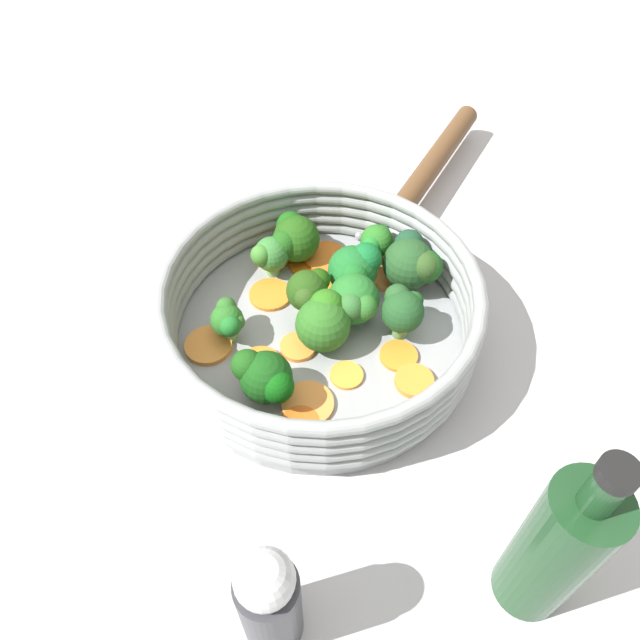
{
  "coord_description": "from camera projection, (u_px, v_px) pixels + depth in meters",
  "views": [
    {
      "loc": [
        0.18,
        -0.3,
        0.45
      ],
      "look_at": [
        0.0,
        0.0,
        0.03
      ],
      "focal_mm": 35.0,
      "sensor_mm": 36.0,
      "label": 1
    }
  ],
  "objects": [
    {
      "name": "carrot_slice_0",
      "position": [
        298.0,
        347.0,
        0.54
      ],
      "size": [
        0.04,
        0.04,
        0.0
      ],
      "primitive_type": "cylinder",
      "rotation": [
        0.0,
        0.0,
        2.72
      ],
      "color": "orange",
      "rests_on": "skillet"
    },
    {
      "name": "skillet_rivet_right",
      "position": [
        359.0,
        236.0,
        0.63
      ],
      "size": [
        0.01,
        0.01,
        0.01
      ],
      "primitive_type": "sphere",
      "color": "#919699",
      "rests_on": "skillet"
    },
    {
      "name": "skillet_rim_wall",
      "position": [
        320.0,
        308.0,
        0.53
      ],
      "size": [
        0.28,
        0.28,
        0.06
      ],
      "color": "#929798",
      "rests_on": "skillet"
    },
    {
      "name": "carrot_slice_2",
      "position": [
        274.0,
        257.0,
        0.61
      ],
      "size": [
        0.03,
        0.03,
        0.01
      ],
      "primitive_type": "cylinder",
      "rotation": [
        0.0,
        0.0,
        3.12
      ],
      "color": "orange",
      "rests_on": "skillet"
    },
    {
      "name": "broccoli_floret_6",
      "position": [
        324.0,
        319.0,
        0.53
      ],
      "size": [
        0.05,
        0.06,
        0.05
      ],
      "color": "#6CA555",
      "rests_on": "skillet"
    },
    {
      "name": "broccoli_floret_10",
      "position": [
        352.0,
        269.0,
        0.56
      ],
      "size": [
        0.05,
        0.05,
        0.05
      ],
      "color": "#7B995A",
      "rests_on": "skillet"
    },
    {
      "name": "broccoli_floret_0",
      "position": [
        271.0,
        254.0,
        0.59
      ],
      "size": [
        0.03,
        0.04,
        0.04
      ],
      "color": "#82B66A",
      "rests_on": "skillet"
    },
    {
      "name": "carrot_slice_10",
      "position": [
        307.0,
        264.0,
        0.61
      ],
      "size": [
        0.04,
        0.04,
        0.0
      ],
      "primitive_type": "cylinder",
      "rotation": [
        0.0,
        0.0,
        2.91
      ],
      "color": "#DD5F0F",
      "rests_on": "skillet"
    },
    {
      "name": "carrot_slice_5",
      "position": [
        270.0,
        295.0,
        0.58
      ],
      "size": [
        0.05,
        0.05,
        0.0
      ],
      "primitive_type": "cylinder",
      "rotation": [
        0.0,
        0.0,
        1.35
      ],
      "color": "orange",
      "rests_on": "skillet"
    },
    {
      "name": "carrot_slice_3",
      "position": [
        261.0,
        364.0,
        0.53
      ],
      "size": [
        0.05,
        0.05,
        0.01
      ],
      "primitive_type": "cylinder",
      "rotation": [
        0.0,
        0.0,
        5.73
      ],
      "color": "orange",
      "rests_on": "skillet"
    },
    {
      "name": "salt_shaker",
      "position": [
        269.0,
        601.0,
        0.38
      ],
      "size": [
        0.04,
        0.04,
        0.12
      ],
      "color": "#333338",
      "rests_on": "ground_plane"
    },
    {
      "name": "carrot_slice_11",
      "position": [
        330.0,
        287.0,
        0.59
      ],
      "size": [
        0.04,
        0.04,
        0.0
      ],
      "primitive_type": "cylinder",
      "rotation": [
        0.0,
        0.0,
        4.0
      ],
      "color": "orange",
      "rests_on": "skillet"
    },
    {
      "name": "broccoli_floret_8",
      "position": [
        402.0,
        309.0,
        0.53
      ],
      "size": [
        0.04,
        0.04,
        0.05
      ],
      "color": "#5F8D4E",
      "rests_on": "skillet"
    },
    {
      "name": "carrot_slice_6",
      "position": [
        208.0,
        345.0,
        0.55
      ],
      "size": [
        0.05,
        0.05,
        0.0
      ],
      "primitive_type": "cylinder",
      "rotation": [
        0.0,
        0.0,
        3.02
      ],
      "color": "orange",
      "rests_on": "skillet"
    },
    {
      "name": "oil_bottle",
      "position": [
        556.0,
        548.0,
        0.38
      ],
      "size": [
        0.05,
        0.05,
        0.18
      ],
      "color": "#193D1E",
      "rests_on": "ground_plane"
    },
    {
      "name": "broccoli_floret_1",
      "position": [
        413.0,
        262.0,
        0.57
      ],
      "size": [
        0.06,
        0.05,
        0.05
      ],
      "color": "#89AD64",
      "rests_on": "skillet"
    },
    {
      "name": "carrot_slice_4",
      "position": [
        347.0,
        375.0,
        0.53
      ],
      "size": [
        0.04,
        0.04,
        0.0
      ],
      "primitive_type": "cylinder",
      "rotation": [
        0.0,
        0.0,
        1.0
      ],
      "color": "orange",
      "rests_on": "skillet"
    },
    {
      "name": "broccoli_floret_7",
      "position": [
        265.0,
        377.0,
        0.49
      ],
      "size": [
        0.06,
        0.04,
        0.05
      ],
      "color": "#6C9952",
      "rests_on": "skillet"
    },
    {
      "name": "broccoli_floret_3",
      "position": [
        228.0,
        320.0,
        0.53
      ],
      "size": [
        0.03,
        0.03,
        0.04
      ],
      "color": "#86B067",
      "rests_on": "skillet"
    },
    {
      "name": "broccoli_floret_5",
      "position": [
        376.0,
        242.0,
        0.59
      ],
      "size": [
        0.03,
        0.04,
        0.04
      ],
      "color": "#82AD67",
      "rests_on": "skillet"
    },
    {
      "name": "carrot_slice_7",
      "position": [
        326.0,
        258.0,
        0.61
      ],
      "size": [
        0.05,
        0.05,
        0.01
      ],
      "primitive_type": "cylinder",
      "rotation": [
        0.0,
        0.0,
        6.15
      ],
      "color": "orange",
      "rests_on": "skillet"
    },
    {
      "name": "skillet_handle",
      "position": [
        430.0,
        168.0,
        0.69
      ],
      "size": [
        0.04,
        0.24,
        0.02
      ],
      "primitive_type": "cylinder",
      "rotation": [
        1.57,
        0.0,
        3.2
      ],
      "color": "brown",
      "rests_on": "skillet"
    },
    {
      "name": "carrot_slice_1",
      "position": [
        399.0,
        356.0,
        0.54
      ],
      "size": [
        0.04,
        0.04,
        0.0
      ],
      "primitive_type": "cylinder",
      "rotation": [
        0.0,
        0.0,
        0.49
      ],
      "color": "orange",
      "rests_on": "skillet"
    },
    {
      "name": "broccoli_floret_9",
      "position": [
        293.0,
        236.0,
        0.6
      ],
      "size": [
        0.05,
        0.05,
        0.05
      ],
      "color": "#789860",
      "rests_on": "skillet"
    },
    {
      "name": "carrot_slice_13",
      "position": [
        308.0,
        404.0,
        0.51
      ],
      "size": [
        0.05,
        0.05,
        0.0
      ],
      "primitive_type": "cylinder",
      "rotation": [
        0.0,
        0.0,
        5.98
      ],
      "color": "orange",
      "rests_on": "skillet"
    },
    {
      "name": "skillet_rivet_left",
      "position": [
        400.0,
        251.0,
        0.62
      ],
      "size": [
        0.01,
        0.01,
        0.01
      ],
      "primitive_type": "sphere",
      "color": "#989798",
      "rests_on": "skillet"
    },
    {
      "name": "skillet",
      "position": [
        320.0,
        337.0,
        0.57
      ],
      "size": [
        0.26,
        0.26,
        0.02
      ],
      "primitive_type": "cylinder",
      "color": "#939699",
      "rests_on": "ground_plane"
    },
    {
      "name": "carrot_slice_9",
      "position": [
        300.0,
        423.0,
        0.5
      ],
      "size": [
        0.04,
        0.04,
        0.0
      ],
      "primitive_type": "cylinder",
      "rotation": [
        0.0,
        0.0,
        1.1
      ],
      "color": "orange",
      "rests_on": "skillet"
    },
    {
      "name": "broccoli_floret_2",
      "position": [
        354.0,
        301.0,
        0.54
      ],
      "size": [
        0.05,
        0.05,
        0.05
      ],
      "color": "#5F884A",
      "rests_on": "skillet"
    },
    {
      "name": "ground_plane",
      "position": [
        320.0,
        343.0,
        0.57
      ],
      "size": [
        4.0,
        4.0,
        0.0
      ],
      "primitive_type": "plane",
      "color": "#B8B8BC"
    },
    {
      "name": "carrot_slice_12",
      "position": [
        392.0,
        274.0,
        0.6
      ],
      "size": [
        0.06,
        0.06,
        0.0
      ],
      "primitive_type": "cylinder",
      "rotation": [
        0.0,
        0.0,
        5.37
      ],
      "color": "#F98B3E",
      "rests_on": "skillet"
    },
    {
      "name": "broccoli_floret_4",
      "position": [
        308.0,
        292.0,
        0.55
      ],
      "size": [
        0.04,
        0.04,
        0.05
      ],
      "color": "#85A961",
      "rests_on": "skillet"
    },
    {
      "name": "carrot_slice_8",
      "position": [
        414.0,
        381.0,
        0.52
      ],
      "size": [
        0.04,
        0.04,
        0.01
      ],
      "primitive_type": "cylinder",
      "rotation": [
        0.0,
        0.0,
        6.06
      ],
      "color": "orange",
      "rests_on": "skillet"
    }
  ]
}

